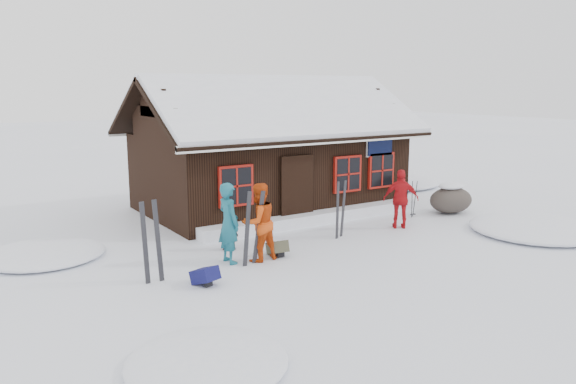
# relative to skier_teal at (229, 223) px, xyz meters

# --- Properties ---
(ground) EXTENTS (120.00, 120.00, 0.00)m
(ground) POSITION_rel_skier_teal_xyz_m (2.46, -0.24, -0.94)
(ground) COLOR white
(ground) RESTS_ON ground
(mountain_hut) EXTENTS (8.90, 6.09, 4.42)m
(mountain_hut) POSITION_rel_skier_teal_xyz_m (3.96, 4.74, 0.63)
(mountain_hut) COLOR black
(mountain_hut) RESTS_ON ground
(snow_drift) EXTENTS (7.60, 0.60, 0.35)m
(snow_drift) POSITION_rel_skier_teal_xyz_m (3.96, 2.01, -0.77)
(snow_drift) COLOR white
(snow_drift) RESTS_ON ground
(snow_mounds) EXTENTS (20.60, 13.20, 0.48)m
(snow_mounds) POSITION_rel_skier_teal_xyz_m (4.11, 1.63, -0.94)
(snow_mounds) COLOR white
(snow_mounds) RESTS_ON ground
(skier_teal) EXTENTS (0.47, 0.70, 1.88)m
(skier_teal) POSITION_rel_skier_teal_xyz_m (0.00, 0.00, 0.00)
(skier_teal) COLOR #175C6D
(skier_teal) RESTS_ON ground
(skier_orange_left) EXTENTS (0.96, 0.79, 1.84)m
(skier_orange_left) POSITION_rel_skier_teal_xyz_m (0.66, -0.24, -0.02)
(skier_orange_left) COLOR #C5400D
(skier_orange_left) RESTS_ON ground
(skier_orange_right) EXTENTS (1.05, 0.94, 1.71)m
(skier_orange_right) POSITION_rel_skier_teal_xyz_m (5.62, 0.21, -0.09)
(skier_orange_right) COLOR red
(skier_orange_right) RESTS_ON ground
(skier_crouched) EXTENTS (0.53, 0.38, 1.01)m
(skier_crouched) POSITION_rel_skier_teal_xyz_m (0.47, 0.96, -0.44)
(skier_crouched) COLOR black
(skier_crouched) RESTS_ON ground
(boulder) EXTENTS (1.52, 1.14, 0.88)m
(boulder) POSITION_rel_skier_teal_xyz_m (8.40, 0.77, -0.49)
(boulder) COLOR #49403A
(boulder) RESTS_ON ground
(ski_pair_left) EXTENTS (0.59, 0.14, 1.76)m
(ski_pair_left) POSITION_rel_skier_teal_xyz_m (0.41, -0.40, -0.11)
(ski_pair_left) COLOR black
(ski_pair_left) RESTS_ON ground
(ski_pair_mid) EXTENTS (0.48, 0.12, 1.80)m
(ski_pair_mid) POSITION_rel_skier_teal_xyz_m (-1.96, -0.35, -0.09)
(ski_pair_mid) COLOR black
(ski_pair_mid) RESTS_ON ground
(ski_pair_right) EXTENTS (0.44, 0.16, 1.59)m
(ski_pair_right) POSITION_rel_skier_teal_xyz_m (3.54, 0.36, -0.20)
(ski_pair_right) COLOR black
(ski_pair_right) RESTS_ON ground
(ski_poles) EXTENTS (0.21, 0.10, 1.18)m
(ski_poles) POSITION_rel_skier_teal_xyz_m (6.96, 1.01, -0.39)
(ski_poles) COLOR black
(ski_poles) RESTS_ON ground
(backpack_blue) EXTENTS (0.52, 0.61, 0.28)m
(backpack_blue) POSITION_rel_skier_teal_xyz_m (-1.11, -1.08, -0.80)
(backpack_blue) COLOR #101148
(backpack_blue) RESTS_ON ground
(backpack_olive) EXTENTS (0.46, 0.57, 0.28)m
(backpack_olive) POSITION_rel_skier_teal_xyz_m (1.21, -0.17, -0.80)
(backpack_olive) COLOR #41402E
(backpack_olive) RESTS_ON ground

